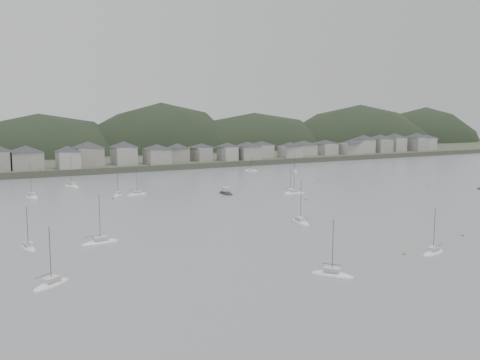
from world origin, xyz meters
TOP-DOWN VIEW (x-y plane):
  - ground at (0.00, 0.00)m, footprint 900.00×900.00m
  - far_shore_land at (0.00, 295.00)m, footprint 900.00×250.00m
  - forested_ridge at (4.83, 269.40)m, footprint 851.55×103.94m
  - waterfront_town at (50.59, 183.34)m, footprint 451.48×28.46m
  - sailboat_lead at (-43.84, 132.34)m, footprint 5.61×10.14m
  - moored_fleet at (-30.80, 57.49)m, footprint 216.68×164.51m
  - motor_launch_far at (-0.23, 84.71)m, footprint 3.69×9.10m
  - mooring_buoys at (6.60, 62.80)m, footprint 161.87×134.33m

SIDE VIEW (x-z plane):
  - forested_ridge at x=4.83m, z-range -62.57..40.00m
  - ground at x=0.00m, z-range 0.00..0.00m
  - mooring_buoys at x=6.60m, z-range -0.20..0.50m
  - sailboat_lead at x=-43.84m, z-range -6.43..6.77m
  - moored_fleet at x=-30.80m, z-range -6.53..6.88m
  - motor_launch_far at x=-0.23m, z-range -1.78..2.34m
  - far_shore_land at x=0.00m, z-range 0.00..3.00m
  - waterfront_town at x=50.59m, z-range 2.20..15.12m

